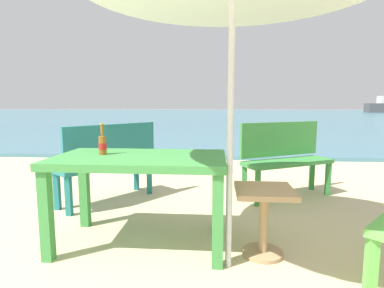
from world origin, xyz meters
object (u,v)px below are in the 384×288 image
at_px(picnic_table_green, 140,169).
at_px(beer_bottle_amber, 103,143).
at_px(side_table_wood, 264,212).
at_px(bench_green_left, 284,154).
at_px(bench_teal_center, 109,158).
at_px(swimmer_person, 265,129).

height_order(picnic_table_green, beer_bottle_amber, beer_bottle_amber).
height_order(side_table_wood, bench_green_left, bench_green_left).
relative_size(beer_bottle_amber, bench_teal_center, 0.23).
xyz_separation_m(beer_bottle_amber, side_table_wood, (1.33, -0.16, -0.50)).
distance_m(side_table_wood, bench_teal_center, 2.04).
xyz_separation_m(bench_teal_center, swimmer_person, (3.12, 8.11, -0.30)).
bearing_deg(swimmer_person, bench_teal_center, -111.04).
bearing_deg(bench_green_left, beer_bottle_amber, -141.33).
bearing_deg(bench_teal_center, bench_green_left, 11.55).
relative_size(beer_bottle_amber, side_table_wood, 0.49).
xyz_separation_m(picnic_table_green, side_table_wood, (1.00, -0.12, -0.30)).
distance_m(side_table_wood, bench_green_left, 1.71).
bearing_deg(bench_teal_center, side_table_wood, -35.93).
relative_size(beer_bottle_amber, bench_green_left, 0.22).
xyz_separation_m(beer_bottle_amber, bench_teal_center, (-0.31, 1.03, -0.31)).
distance_m(bench_green_left, swimmer_person, 7.74).
bearing_deg(swimmer_person, beer_bottle_amber, -107.06).
bearing_deg(side_table_wood, picnic_table_green, 172.93).
relative_size(picnic_table_green, bench_teal_center, 1.20).
xyz_separation_m(side_table_wood, swimmer_person, (1.47, 9.30, -0.11)).
distance_m(beer_bottle_amber, side_table_wood, 1.43).
height_order(beer_bottle_amber, bench_green_left, beer_bottle_amber).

